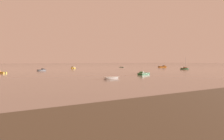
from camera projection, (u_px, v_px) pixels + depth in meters
motorboat_moored_0 at (73, 68)px, 119.39m from camera, size 4.22×4.86×1.83m
rowboat_moored_0 at (43, 69)px, 104.84m from camera, size 2.03×4.32×0.66m
motorboat_moored_1 at (142, 74)px, 64.12m from camera, size 5.20×2.98×1.69m
rowboat_moored_1 at (41, 70)px, 90.98m from camera, size 4.81×3.08×0.72m
sailboat_moored_0 at (185, 69)px, 108.39m from camera, size 6.07×2.44×6.62m
motorboat_moored_3 at (163, 67)px, 142.07m from camera, size 6.60×3.20×2.17m
motorboat_moored_4 at (0, 73)px, 71.57m from camera, size 3.66×4.33×1.46m
rowboat_moored_2 at (111, 78)px, 49.33m from camera, size 4.49×2.03×0.69m
rowboat_moored_3 at (122, 67)px, 142.08m from camera, size 2.73×3.37×0.52m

